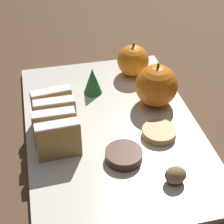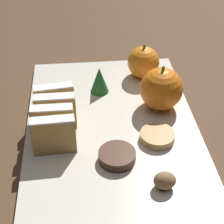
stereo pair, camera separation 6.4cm
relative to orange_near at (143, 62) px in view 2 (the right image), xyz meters
The scene contains 12 objects.
ground_plane 0.18m from the orange_near, 116.94° to the right, with size 6.00×6.00×0.00m, color #513823.
serving_platter 0.18m from the orange_near, 116.94° to the right, with size 0.30×0.45×0.01m.
stollen_slice_front 0.28m from the orange_near, 129.97° to the right, with size 0.07×0.02×0.07m.
stollen_slice_second 0.25m from the orange_near, 134.81° to the right, with size 0.07×0.02×0.07m.
stollen_slice_third 0.23m from the orange_near, 139.45° to the right, with size 0.07×0.02×0.07m.
stollen_slice_fourth 0.21m from the orange_near, 146.07° to the right, with size 0.07×0.03×0.07m.
orange_near is the anchor object (origin of this frame).
orange_far 0.11m from the orange_near, 82.18° to the right, with size 0.08×0.08×0.09m.
walnut 0.31m from the orange_near, 93.19° to the right, with size 0.03×0.03×0.03m.
chocolate_cookie 0.26m from the orange_near, 109.15° to the right, with size 0.06×0.06×0.02m.
gingerbread_cookie 0.20m from the orange_near, 92.09° to the right, with size 0.06×0.06×0.01m.
evergreen_sprig 0.11m from the orange_near, 152.42° to the right, with size 0.04×0.04×0.05m.
Camera 2 is at (-0.05, -0.50, 0.44)m, focal length 60.00 mm.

